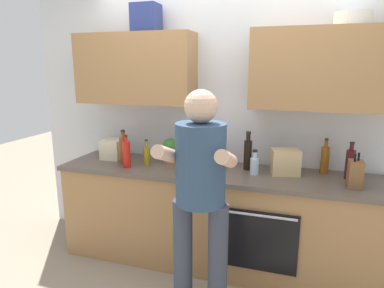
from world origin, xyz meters
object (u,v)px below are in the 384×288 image
(bottle_soy, at_px, (248,154))
(bottle_wine, at_px, (350,164))
(knife_block, at_px, (355,174))
(grocery_bag_crisps, at_px, (210,159))
(bottle_oil, at_px, (147,155))
(person_standing, at_px, (200,189))
(cup_ceramic, at_px, (180,165))
(grocery_bag_rice, at_px, (113,149))
(bottle_hotsauce, at_px, (127,154))
(bottle_vinegar, at_px, (124,150))
(grocery_bag_bread, at_px, (285,162))
(bottle_water, at_px, (254,165))
(bottle_syrup, at_px, (325,159))
(potted_herb, at_px, (170,150))

(bottle_soy, distance_m, bottle_wine, 0.83)
(bottle_wine, distance_m, knife_block, 0.20)
(knife_block, bearing_deg, grocery_bag_crisps, 173.58)
(bottle_wine, xyz_separation_m, bottle_oil, (-1.75, -0.12, -0.04))
(person_standing, bearing_deg, cup_ceramic, 120.81)
(grocery_bag_rice, bearing_deg, bottle_soy, 1.42)
(bottle_hotsauce, xyz_separation_m, grocery_bag_rice, (-0.28, 0.24, -0.03))
(bottle_wine, xyz_separation_m, knife_block, (0.01, -0.20, -0.03))
(person_standing, xyz_separation_m, bottle_vinegar, (-0.93, 0.64, 0.06))
(bottle_soy, distance_m, grocery_bag_bread, 0.33)
(bottle_water, distance_m, grocery_bag_rice, 1.41)
(bottle_wine, distance_m, bottle_oil, 1.75)
(bottle_wine, height_order, bottle_water, bottle_wine)
(bottle_soy, relative_size, grocery_bag_rice, 1.62)
(person_standing, bearing_deg, bottle_wine, 37.99)
(bottle_soy, distance_m, bottle_syrup, 0.65)
(grocery_bag_crisps, height_order, grocery_bag_bread, grocery_bag_bread)
(knife_block, bearing_deg, bottle_soy, 165.91)
(person_standing, height_order, bottle_hotsauce, person_standing)
(bottle_soy, distance_m, grocery_bag_rice, 1.33)
(bottle_wine, bearing_deg, bottle_oil, -175.99)
(bottle_vinegar, bearing_deg, knife_block, -0.98)
(bottle_hotsauce, distance_m, cup_ceramic, 0.50)
(person_standing, distance_m, bottle_syrup, 1.25)
(bottle_vinegar, distance_m, grocery_bag_rice, 0.25)
(bottle_vinegar, xyz_separation_m, grocery_bag_crisps, (0.81, 0.10, -0.05))
(bottle_hotsauce, relative_size, grocery_bag_bread, 1.30)
(cup_ceramic, bearing_deg, potted_herb, 131.59)
(bottle_water, bearing_deg, bottle_wine, 8.35)
(bottle_soy, bearing_deg, bottle_vinegar, -171.08)
(bottle_oil, bearing_deg, bottle_syrup, 8.40)
(person_standing, relative_size, bottle_water, 7.71)
(bottle_oil, distance_m, grocery_bag_bread, 1.25)
(cup_ceramic, bearing_deg, grocery_bag_crisps, 26.26)
(person_standing, height_order, knife_block, person_standing)
(knife_block, distance_m, grocery_bag_rice, 2.18)
(bottle_syrup, distance_m, cup_ceramic, 1.25)
(bottle_syrup, bearing_deg, knife_block, -57.69)
(bottle_soy, bearing_deg, cup_ceramic, -160.28)
(knife_block, bearing_deg, bottle_vinegar, 179.02)
(bottle_oil, xyz_separation_m, knife_block, (1.76, -0.08, 0.01))
(bottle_soy, bearing_deg, grocery_bag_rice, -178.58)
(knife_block, xyz_separation_m, grocery_bag_crisps, (-1.16, 0.13, -0.01))
(bottle_syrup, xyz_separation_m, grocery_bag_bread, (-0.32, -0.14, -0.01))
(bottle_hotsauce, distance_m, grocery_bag_bread, 1.40)
(bottle_soy, height_order, bottle_vinegar, bottle_soy)
(bottle_water, bearing_deg, potted_herb, 172.98)
(cup_ceramic, bearing_deg, grocery_bag_bread, 10.36)
(bottle_vinegar, bearing_deg, bottle_wine, 4.89)
(bottle_water, bearing_deg, cup_ceramic, -172.71)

